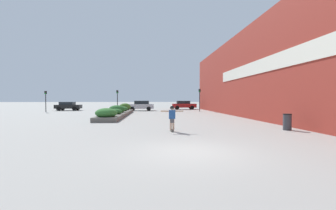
% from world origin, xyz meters
% --- Properties ---
extents(ground_plane, '(300.00, 300.00, 0.00)m').
position_xyz_m(ground_plane, '(0.00, 0.00, 0.00)').
color(ground_plane, '#A3A099').
extents(building_wall_right, '(0.67, 41.86, 9.08)m').
position_xyz_m(building_wall_right, '(8.24, 14.72, 4.54)').
color(building_wall_right, maroon).
rests_on(building_wall_right, ground_plane).
extents(planter_box, '(2.08, 15.61, 1.31)m').
position_xyz_m(planter_box, '(-5.30, 18.05, 0.44)').
color(planter_box, '#605B54').
rests_on(planter_box, ground_plane).
extents(skateboard, '(0.20, 0.56, 0.10)m').
position_xyz_m(skateboard, '(-0.21, 5.09, 0.07)').
color(skateboard, black).
rests_on(skateboard, ground_plane).
extents(skateboarder, '(1.32, 0.24, 1.42)m').
position_xyz_m(skateboarder, '(-0.21, 5.09, 0.96)').
color(skateboarder, tan).
rests_on(skateboarder, skateboard).
extents(trash_bin, '(0.51, 0.51, 1.00)m').
position_xyz_m(trash_bin, '(6.87, 5.17, 0.50)').
color(trash_bin, '#38383D').
rests_on(trash_bin, ground_plane).
extents(car_leftmost, '(4.06, 1.88, 1.44)m').
position_xyz_m(car_leftmost, '(-15.47, 30.74, 0.78)').
color(car_leftmost, black).
rests_on(car_leftmost, ground_plane).
extents(car_center_left, '(4.30, 1.94, 1.64)m').
position_xyz_m(car_center_left, '(-3.24, 29.53, 0.86)').
color(car_center_left, '#BCBCC1').
rests_on(car_center_left, ground_plane).
extents(car_center_right, '(4.42, 1.89, 1.59)m').
position_xyz_m(car_center_right, '(4.51, 33.54, 0.84)').
color(car_center_right, maroon).
rests_on(car_center_right, ground_plane).
extents(traffic_light_left, '(0.28, 0.30, 3.26)m').
position_xyz_m(traffic_light_left, '(-6.62, 26.32, 2.24)').
color(traffic_light_left, black).
rests_on(traffic_light_left, ground_plane).
extents(traffic_light_right, '(0.28, 0.30, 3.47)m').
position_xyz_m(traffic_light_right, '(5.94, 26.30, 2.37)').
color(traffic_light_right, black).
rests_on(traffic_light_right, ground_plane).
extents(traffic_light_far_left, '(0.28, 0.30, 3.11)m').
position_xyz_m(traffic_light_far_left, '(-17.04, 26.25, 2.15)').
color(traffic_light_far_left, black).
rests_on(traffic_light_far_left, ground_plane).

